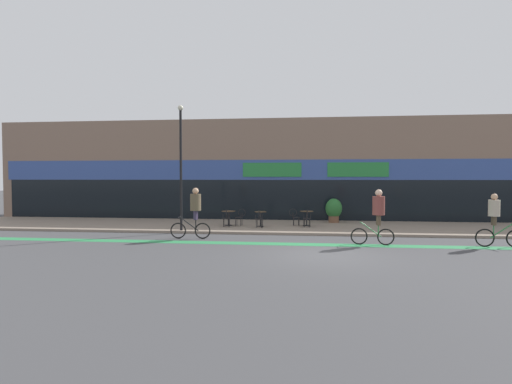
{
  "coord_description": "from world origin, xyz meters",
  "views": [
    {
      "loc": [
        -0.74,
        -13.82,
        2.68
      ],
      "look_at": [
        -3.05,
        6.28,
        1.92
      ],
      "focal_mm": 28.0,
      "sensor_mm": 36.0,
      "label": 1
    }
  ],
  "objects_px": {
    "bistro_table_0": "(228,215)",
    "bistro_table_2": "(307,215)",
    "cyclist_2": "(377,212)",
    "cafe_chair_0_side": "(240,216)",
    "cafe_chair_0_near": "(226,217)",
    "lamp_post": "(181,159)",
    "cyclist_0": "(194,209)",
    "planter_pot": "(334,210)",
    "cyclist_1": "(496,217)",
    "bistro_table_1": "(261,216)",
    "cafe_chair_2_near": "(307,217)",
    "cafe_chair_1_near": "(259,218)",
    "cafe_chair_2_side": "(295,216)"
  },
  "relations": [
    {
      "from": "bistro_table_2",
      "to": "cyclist_2",
      "type": "distance_m",
      "value": 5.71
    },
    {
      "from": "cafe_chair_1_near",
      "to": "cyclist_2",
      "type": "xyz_separation_m",
      "value": [
        5.09,
        -3.81,
        0.68
      ]
    },
    {
      "from": "bistro_table_0",
      "to": "planter_pot",
      "type": "bearing_deg",
      "value": 20.16
    },
    {
      "from": "cyclist_0",
      "to": "bistro_table_1",
      "type": "bearing_deg",
      "value": -126.83
    },
    {
      "from": "cafe_chair_0_near",
      "to": "cafe_chair_2_side",
      "type": "height_order",
      "value": "same"
    },
    {
      "from": "cafe_chair_0_side",
      "to": "cafe_chair_2_near",
      "type": "bearing_deg",
      "value": -177.95
    },
    {
      "from": "bistro_table_1",
      "to": "cafe_chair_0_side",
      "type": "distance_m",
      "value": 1.12
    },
    {
      "from": "bistro_table_0",
      "to": "bistro_table_2",
      "type": "distance_m",
      "value": 4.13
    },
    {
      "from": "cafe_chair_0_side",
      "to": "cafe_chair_0_near",
      "type": "bearing_deg",
      "value": 51.3
    },
    {
      "from": "cafe_chair_2_side",
      "to": "cyclist_2",
      "type": "distance_m",
      "value": 6.03
    },
    {
      "from": "cafe_chair_0_side",
      "to": "cafe_chair_1_near",
      "type": "xyz_separation_m",
      "value": [
        1.1,
        -0.82,
        0.0
      ]
    },
    {
      "from": "lamp_post",
      "to": "cafe_chair_0_near",
      "type": "bearing_deg",
      "value": 37.9
    },
    {
      "from": "cafe_chair_2_near",
      "to": "cyclist_0",
      "type": "xyz_separation_m",
      "value": [
        -4.91,
        -3.6,
        0.67
      ]
    },
    {
      "from": "bistro_table_1",
      "to": "lamp_post",
      "type": "xyz_separation_m",
      "value": [
        -3.64,
        -1.92,
        2.87
      ]
    },
    {
      "from": "cafe_chair_2_near",
      "to": "cafe_chair_2_side",
      "type": "relative_size",
      "value": 1.0
    },
    {
      "from": "bistro_table_1",
      "to": "cafe_chair_0_near",
      "type": "relative_size",
      "value": 0.86
    },
    {
      "from": "cyclist_2",
      "to": "bistro_table_2",
      "type": "bearing_deg",
      "value": -58.15
    },
    {
      "from": "cafe_chair_0_side",
      "to": "lamp_post",
      "type": "xyz_separation_m",
      "value": [
        -2.54,
        -2.12,
        2.89
      ]
    },
    {
      "from": "bistro_table_2",
      "to": "cafe_chair_0_near",
      "type": "xyz_separation_m",
      "value": [
        -4.1,
        -0.99,
        -0.04
      ]
    },
    {
      "from": "cafe_chair_0_near",
      "to": "cyclist_0",
      "type": "relative_size",
      "value": 0.41
    },
    {
      "from": "cafe_chair_0_near",
      "to": "bistro_table_2",
      "type": "bearing_deg",
      "value": -84.1
    },
    {
      "from": "cafe_chair_1_near",
      "to": "cafe_chair_2_near",
      "type": "height_order",
      "value": "same"
    },
    {
      "from": "cafe_chair_2_near",
      "to": "cyclist_0",
      "type": "distance_m",
      "value": 6.12
    },
    {
      "from": "bistro_table_1",
      "to": "cyclist_0",
      "type": "height_order",
      "value": "cyclist_0"
    },
    {
      "from": "bistro_table_0",
      "to": "cyclist_1",
      "type": "xyz_separation_m",
      "value": [
        11.22,
        -4.61,
        0.47
      ]
    },
    {
      "from": "cafe_chair_2_near",
      "to": "cyclist_1",
      "type": "height_order",
      "value": "cyclist_1"
    },
    {
      "from": "cafe_chair_1_near",
      "to": "cyclist_1",
      "type": "xyz_separation_m",
      "value": [
        9.49,
        -3.78,
        0.51
      ]
    },
    {
      "from": "cafe_chair_1_near",
      "to": "lamp_post",
      "type": "height_order",
      "value": "lamp_post"
    },
    {
      "from": "cafe_chair_2_side",
      "to": "planter_pot",
      "type": "bearing_deg",
      "value": 32.34
    },
    {
      "from": "bistro_table_2",
      "to": "cafe_chair_2_near",
      "type": "distance_m",
      "value": 0.63
    },
    {
      "from": "cafe_chair_0_side",
      "to": "cyclist_2",
      "type": "height_order",
      "value": "cyclist_2"
    },
    {
      "from": "cafe_chair_0_side",
      "to": "cyclist_2",
      "type": "relative_size",
      "value": 0.41
    },
    {
      "from": "bistro_table_1",
      "to": "cafe_chair_2_near",
      "type": "xyz_separation_m",
      "value": [
        2.39,
        -0.06,
        -0.03
      ]
    },
    {
      "from": "cafe_chair_0_near",
      "to": "cyclist_2",
      "type": "relative_size",
      "value": 0.41
    },
    {
      "from": "cafe_chair_0_side",
      "to": "cafe_chair_2_near",
      "type": "xyz_separation_m",
      "value": [
        3.49,
        -0.25,
        0.0
      ]
    },
    {
      "from": "bistro_table_1",
      "to": "bistro_table_2",
      "type": "height_order",
      "value": "bistro_table_1"
    },
    {
      "from": "bistro_table_2",
      "to": "cyclist_2",
      "type": "xyz_separation_m",
      "value": [
        2.7,
        -5.0,
        0.65
      ]
    },
    {
      "from": "bistro_table_1",
      "to": "cyclist_1",
      "type": "distance_m",
      "value": 10.47
    },
    {
      "from": "cafe_chair_0_side",
      "to": "cafe_chair_2_side",
      "type": "height_order",
      "value": "same"
    },
    {
      "from": "bistro_table_1",
      "to": "cafe_chair_0_side",
      "type": "xyz_separation_m",
      "value": [
        -1.1,
        0.19,
        -0.03
      ]
    },
    {
      "from": "cafe_chair_0_side",
      "to": "cyclist_2",
      "type": "xyz_separation_m",
      "value": [
        6.18,
        -4.63,
        0.68
      ]
    },
    {
      "from": "cyclist_2",
      "to": "planter_pot",
      "type": "bearing_deg",
      "value": -76.68
    },
    {
      "from": "bistro_table_2",
      "to": "bistro_table_0",
      "type": "bearing_deg",
      "value": -174.97
    },
    {
      "from": "lamp_post",
      "to": "cyclist_0",
      "type": "distance_m",
      "value": 3.04
    },
    {
      "from": "cafe_chair_1_near",
      "to": "cyclist_2",
      "type": "bearing_deg",
      "value": -122.89
    },
    {
      "from": "cyclist_0",
      "to": "cyclist_1",
      "type": "height_order",
      "value": "cyclist_0"
    },
    {
      "from": "cafe_chair_0_near",
      "to": "cyclist_1",
      "type": "relative_size",
      "value": 0.44
    },
    {
      "from": "planter_pot",
      "to": "cyclist_1",
      "type": "distance_m",
      "value": 8.71
    },
    {
      "from": "bistro_table_1",
      "to": "lamp_post",
      "type": "height_order",
      "value": "lamp_post"
    },
    {
      "from": "bistro_table_2",
      "to": "cafe_chair_1_near",
      "type": "xyz_separation_m",
      "value": [
        -2.39,
        -1.19,
        -0.04
      ]
    }
  ]
}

